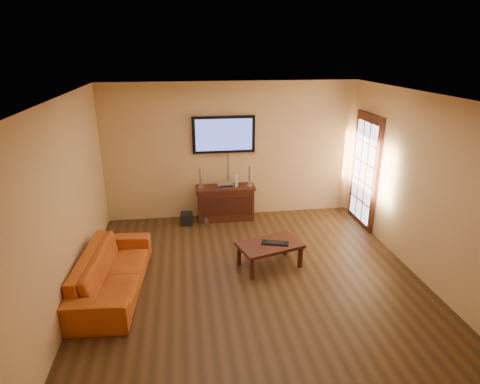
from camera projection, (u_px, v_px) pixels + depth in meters
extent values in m
plane|color=#36210F|center=(253.00, 278.00, 6.08)|extent=(5.00, 5.00, 0.00)
plane|color=tan|center=(232.00, 151.00, 7.95)|extent=(5.00, 0.00, 5.00)
plane|color=tan|center=(67.00, 204.00, 5.28)|extent=(0.00, 5.00, 5.00)
plane|color=tan|center=(419.00, 186.00, 5.96)|extent=(0.00, 5.00, 5.00)
plane|color=white|center=(255.00, 96.00, 5.16)|extent=(5.00, 5.00, 0.00)
cube|color=#33140B|center=(365.00, 172.00, 7.64)|extent=(0.06, 1.02, 2.22)
cube|color=white|center=(363.00, 172.00, 7.63)|extent=(0.01, 0.79, 1.89)
cube|color=#33140B|center=(226.00, 204.00, 8.07)|extent=(1.10, 0.41, 0.65)
cube|color=black|center=(227.00, 206.00, 7.86)|extent=(1.01, 0.02, 0.39)
cube|color=#33140B|center=(225.00, 188.00, 7.95)|extent=(1.16, 0.44, 0.04)
cube|color=black|center=(224.00, 134.00, 7.77)|extent=(1.22, 0.07, 0.72)
cube|color=#4653B8|center=(224.00, 135.00, 7.73)|extent=(1.10, 0.01, 0.61)
cube|color=#33140B|center=(270.00, 245.00, 6.28)|extent=(1.10, 0.84, 0.05)
cube|color=#33140B|center=(252.00, 269.00, 5.98)|extent=(0.06, 0.06, 0.35)
cube|color=#33140B|center=(300.00, 257.00, 6.32)|extent=(0.06, 0.06, 0.35)
cube|color=#33140B|center=(239.00, 255.00, 6.37)|extent=(0.06, 0.06, 0.35)
cube|color=#33140B|center=(285.00, 245.00, 6.71)|extent=(0.06, 0.06, 0.35)
imported|color=#B44B14|center=(111.00, 265.00, 5.64)|extent=(0.75, 2.08, 0.80)
cylinder|color=silver|center=(201.00, 187.00, 7.90)|extent=(0.11, 0.11, 0.02)
cylinder|color=silver|center=(201.00, 178.00, 7.84)|extent=(0.06, 0.06, 0.37)
cylinder|color=silver|center=(250.00, 186.00, 7.99)|extent=(0.11, 0.11, 0.02)
cylinder|color=silver|center=(250.00, 176.00, 7.92)|extent=(0.06, 0.06, 0.39)
cube|color=silver|center=(225.00, 185.00, 7.94)|extent=(0.34, 0.26, 0.07)
cube|color=white|center=(237.00, 181.00, 7.95)|extent=(0.09, 0.16, 0.21)
cube|color=black|center=(187.00, 219.00, 7.88)|extent=(0.25, 0.25, 0.23)
cylinder|color=white|center=(206.00, 222.00, 7.76)|extent=(0.07, 0.07, 0.18)
sphere|color=white|center=(206.00, 218.00, 7.73)|extent=(0.04, 0.04, 0.04)
cube|color=black|center=(275.00, 243.00, 6.27)|extent=(0.45, 0.28, 0.02)
cube|color=black|center=(275.00, 242.00, 6.26)|extent=(0.29, 0.19, 0.01)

